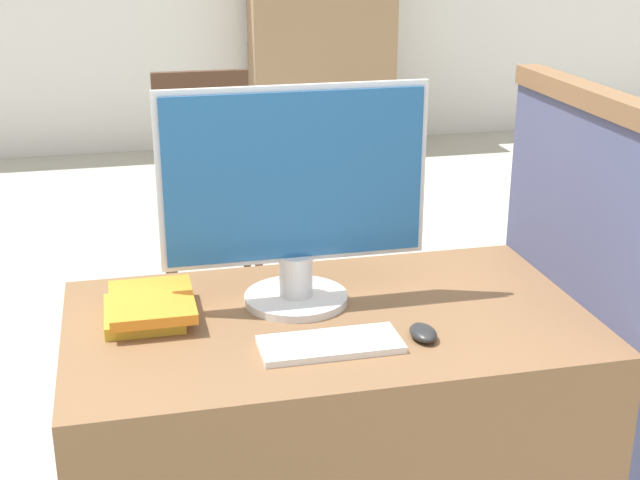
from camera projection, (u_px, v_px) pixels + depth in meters
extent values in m
cube|color=brown|center=(328.00, 451.00, 2.28)|extent=(1.26, 0.73, 0.76)
cube|color=#474C70|center=(569.00, 341.00, 2.34)|extent=(0.05, 0.74, 1.24)
cube|color=brown|center=(595.00, 98.00, 2.12)|extent=(0.07, 0.74, 0.05)
cylinder|color=silver|center=(296.00, 298.00, 2.23)|extent=(0.26, 0.26, 0.02)
cylinder|color=silver|center=(296.00, 275.00, 2.21)|extent=(0.08, 0.08, 0.10)
cube|color=silver|center=(294.00, 175.00, 2.13)|extent=(0.65, 0.01, 0.44)
cube|color=#1E5693|center=(295.00, 176.00, 2.12)|extent=(0.63, 0.02, 0.41)
cube|color=white|center=(330.00, 344.00, 2.00)|extent=(0.32, 0.13, 0.02)
ellipsoid|color=#262626|center=(423.00, 333.00, 2.04)|extent=(0.06, 0.09, 0.03)
cube|color=gold|center=(144.00, 314.00, 2.13)|extent=(0.18, 0.21, 0.03)
cube|color=orange|center=(152.00, 302.00, 2.13)|extent=(0.20, 0.25, 0.03)
cylinder|color=#4C3323|center=(173.00, 269.00, 3.90)|extent=(0.04, 0.04, 0.43)
cylinder|color=#4C3323|center=(259.00, 262.00, 3.98)|extent=(0.04, 0.04, 0.43)
cylinder|color=#4C3323|center=(167.00, 240.00, 4.25)|extent=(0.04, 0.04, 0.43)
cylinder|color=#4C3323|center=(246.00, 234.00, 4.33)|extent=(0.04, 0.04, 0.43)
cube|color=#4C3323|center=(210.00, 201.00, 4.04)|extent=(0.44, 0.44, 0.05)
cube|color=#4C3323|center=(202.00, 129.00, 4.12)|extent=(0.44, 0.04, 0.53)
cube|color=#9E7A56|center=(322.00, 15.00, 6.47)|extent=(1.06, 0.32, 1.99)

